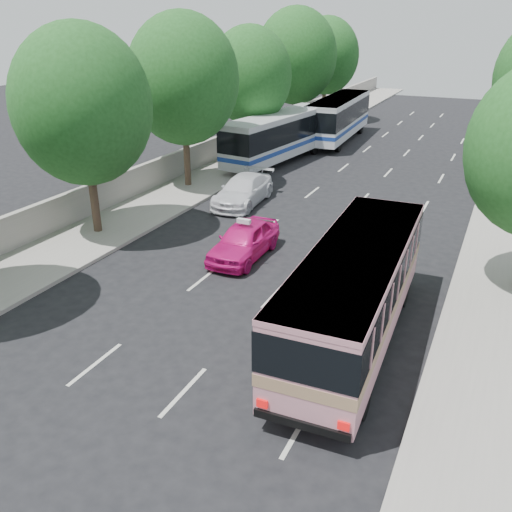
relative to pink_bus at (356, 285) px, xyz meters
The scene contains 14 objects.
ground 5.15m from the pink_bus, 152.68° to the right, with size 120.00×120.00×0.00m, color black.
sidewalk_left 21.97m from the pink_bus, 125.63° to the left, with size 4.00×90.00×0.15m, color #9E998E.
low_wall 23.02m from the pink_bus, 129.28° to the left, with size 0.30×90.00×1.50m, color #9E998E.
tree_left_b 13.80m from the pink_bus, 163.56° to the left, with size 5.70×5.70×8.88m.
tree_left_c 17.94m from the pink_bus, 137.65° to the left, with size 6.00×6.00×9.35m.
tree_left_d 23.82m from the pink_bus, 122.92° to the left, with size 5.52×5.52×8.60m.
tree_left_e 30.84m from the pink_bus, 114.57° to the left, with size 6.30×6.30×9.82m.
tree_left_f 38.22m from the pink_bus, 109.82° to the left, with size 5.88×5.88×9.16m.
pink_bus is the anchor object (origin of this frame).
pink_taxi 7.17m from the pink_bus, 143.17° to the left, with size 1.71×4.25×1.45m, color #D21274.
white_pickup 13.66m from the pink_bus, 130.05° to the left, with size 1.99×4.89×1.42m, color silver.
tour_coach_front 22.05m from the pink_bus, 118.62° to the left, with size 3.64×10.86×3.19m.
tour_coach_rear 29.25m from the pink_bus, 108.02° to the left, with size 2.93×11.17×3.31m.
taxi_roof_sign 7.09m from the pink_bus, 143.17° to the left, with size 0.55×0.18×0.18m, color silver.
Camera 1 is at (7.54, -11.54, 8.88)m, focal length 38.00 mm.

